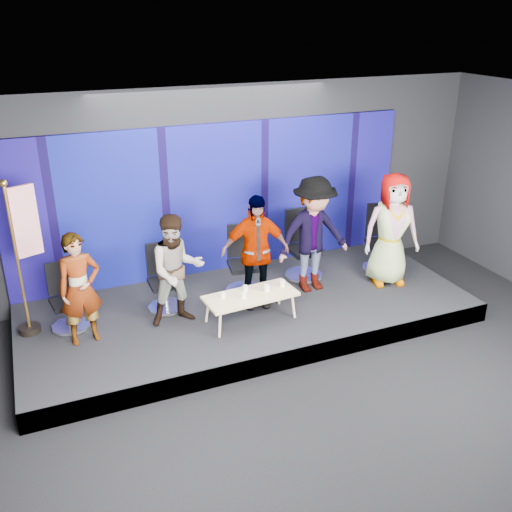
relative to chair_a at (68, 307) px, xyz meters
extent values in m
plane|color=black|center=(2.69, -2.84, -0.63)|extent=(10.00, 10.00, 0.00)
cube|color=black|center=(2.69, 1.16, 1.12)|extent=(10.00, 0.02, 3.50)
cube|color=black|center=(2.69, -2.84, 2.87)|extent=(10.00, 8.00, 0.02)
cube|color=black|center=(2.69, -0.34, -0.48)|extent=(7.00, 3.00, 0.30)
cube|color=#140758|center=(2.69, 1.11, 0.97)|extent=(7.00, 0.08, 2.60)
cylinder|color=silver|center=(0.01, -0.05, -0.30)|extent=(0.64, 0.64, 0.06)
cylinder|color=silver|center=(0.01, -0.05, -0.08)|extent=(0.07, 0.07, 0.37)
cube|color=black|center=(0.01, -0.05, 0.10)|extent=(0.51, 0.51, 0.07)
cube|color=black|center=(-0.03, 0.17, 0.41)|extent=(0.41, 0.11, 0.51)
imported|color=black|center=(0.18, -0.47, 0.48)|extent=(0.64, 0.47, 1.61)
cylinder|color=silver|center=(1.45, -0.02, -0.30)|extent=(0.59, 0.59, 0.06)
cylinder|color=silver|center=(1.45, -0.02, -0.07)|extent=(0.07, 0.07, 0.39)
cube|color=black|center=(1.45, -0.02, 0.12)|extent=(0.47, 0.47, 0.07)
cube|color=black|center=(1.45, 0.21, 0.44)|extent=(0.43, 0.05, 0.54)
imported|color=black|center=(1.54, -0.46, 0.51)|extent=(0.82, 0.65, 1.68)
cylinder|color=silver|center=(2.79, 0.04, -0.30)|extent=(0.73, 0.73, 0.06)
cylinder|color=silver|center=(2.79, 0.04, -0.05)|extent=(0.07, 0.07, 0.42)
cube|color=black|center=(2.79, 0.04, 0.15)|extent=(0.58, 0.58, 0.07)
cube|color=black|center=(2.83, 0.29, 0.50)|extent=(0.46, 0.13, 0.58)
imported|color=black|center=(2.79, -0.41, 0.58)|extent=(1.12, 0.62, 1.80)
cylinder|color=silver|center=(3.95, 0.18, -0.29)|extent=(0.69, 0.69, 0.07)
cylinder|color=silver|center=(3.95, 0.18, -0.04)|extent=(0.08, 0.08, 0.45)
cube|color=black|center=(3.95, 0.18, 0.19)|extent=(0.55, 0.55, 0.08)
cube|color=black|center=(3.95, 0.45, 0.56)|extent=(0.49, 0.07, 0.62)
imported|color=black|center=(3.87, -0.26, 0.64)|extent=(1.27, 0.75, 1.93)
cylinder|color=silver|center=(5.35, -0.11, -0.29)|extent=(0.81, 0.81, 0.07)
cylinder|color=silver|center=(5.35, -0.11, -0.04)|extent=(0.08, 0.08, 0.44)
cube|color=black|center=(5.35, -0.11, 0.18)|extent=(0.65, 0.65, 0.08)
cube|color=black|center=(5.42, 0.15, 0.55)|extent=(0.49, 0.18, 0.61)
imported|color=black|center=(5.18, -0.52, 0.63)|extent=(1.06, 0.83, 1.91)
cube|color=tan|center=(2.54, -0.84, 0.08)|extent=(1.42, 0.69, 0.04)
cylinder|color=tan|center=(1.95, -1.11, -0.14)|extent=(0.04, 0.04, 0.38)
cylinder|color=tan|center=(1.92, -0.66, -0.14)|extent=(0.04, 0.04, 0.38)
cylinder|color=tan|center=(3.16, -1.02, -0.14)|extent=(0.04, 0.04, 0.38)
cylinder|color=tan|center=(3.12, -0.57, -0.14)|extent=(0.04, 0.04, 0.38)
cylinder|color=white|center=(2.12, -0.78, 0.14)|extent=(0.07, 0.07, 0.09)
cylinder|color=white|center=(2.40, -0.91, 0.14)|extent=(0.08, 0.08, 0.09)
cylinder|color=white|center=(2.51, -0.70, 0.14)|extent=(0.07, 0.07, 0.09)
cylinder|color=white|center=(2.81, -0.83, 0.15)|extent=(0.09, 0.09, 0.10)
cylinder|color=white|center=(3.09, -0.76, 0.15)|extent=(0.08, 0.08, 0.10)
cylinder|color=black|center=(-0.56, 0.06, -0.28)|extent=(0.30, 0.30, 0.10)
cylinder|color=gold|center=(-0.56, 0.06, 0.81)|extent=(0.04, 0.04, 2.09)
sphere|color=gold|center=(-0.56, 0.06, 1.91)|extent=(0.10, 0.10, 0.10)
cube|color=#B11427|center=(-0.37, 0.12, 1.34)|extent=(0.36, 0.19, 1.00)
camera|label=1|loc=(-0.29, -7.80, 3.98)|focal=40.00mm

